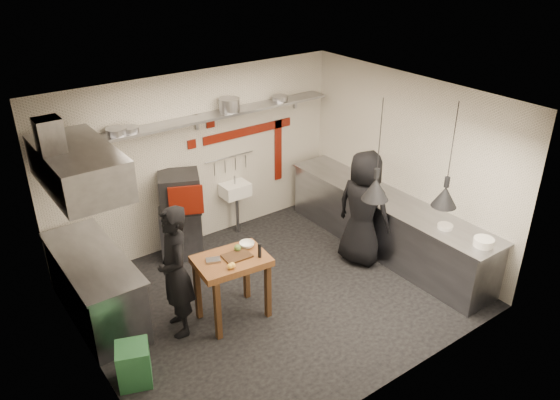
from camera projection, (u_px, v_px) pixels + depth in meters
floor at (276, 296)px, 7.73m from camera, size 5.00×5.00×0.00m
ceiling at (275, 104)px, 6.48m from camera, size 5.00×5.00×0.00m
wall_back at (198, 159)px, 8.62m from camera, size 5.00×0.04×2.80m
wall_front at (395, 285)px, 5.58m from camera, size 5.00×0.04×2.80m
wall_left at (84, 273)px, 5.78m from camera, size 0.04×4.20×2.80m
wall_right at (407, 165)px, 8.42m from camera, size 0.04×4.20×2.80m
red_band_horiz at (249, 131)px, 8.98m from camera, size 1.70×0.02×0.14m
red_band_vert at (278, 150)px, 9.51m from camera, size 0.14×0.02×1.10m
red_tile_a at (211, 123)px, 8.49m from camera, size 0.14×0.02×0.14m
red_tile_b at (192, 144)px, 8.43m from camera, size 0.14×0.02×0.14m
back_shelf at (201, 118)px, 8.17m from camera, size 4.60×0.34×0.04m
shelf_bracket_left at (71, 149)px, 7.32m from camera, size 0.04×0.06×0.24m
shelf_bracket_mid at (196, 122)px, 8.32m from camera, size 0.04×0.06×0.24m
shelf_bracket_right at (295, 101)px, 9.32m from camera, size 0.04×0.06×0.24m
pan_far_left at (116, 131)px, 7.45m from camera, size 0.38×0.38×0.09m
pan_mid_left at (129, 129)px, 7.56m from camera, size 0.31×0.31×0.07m
stock_pot at (229, 105)px, 8.38m from camera, size 0.39×0.39×0.20m
pan_right at (280, 98)px, 8.92m from camera, size 0.35×0.35×0.08m
oven_stand at (181, 231)px, 8.58m from camera, size 0.82×0.79×0.80m
combi_oven at (179, 192)px, 8.27m from camera, size 0.78×0.76×0.58m
oven_door at (186, 201)px, 8.01m from camera, size 0.47×0.23×0.46m
oven_glass at (189, 200)px, 8.03m from camera, size 0.35×0.17×0.34m
hand_sink at (235, 190)px, 9.06m from camera, size 0.46×0.34×0.22m
sink_tap at (235, 180)px, 8.98m from camera, size 0.03×0.03×0.14m
sink_drain at (237, 214)px, 9.22m from camera, size 0.06×0.06×0.66m
utensil_rail at (229, 157)px, 8.92m from camera, size 0.90×0.02×0.02m
counter_right at (385, 225)px, 8.66m from camera, size 0.70×3.80×0.90m
counter_right_top at (388, 199)px, 8.45m from camera, size 0.76×3.90×0.03m
plate_stack at (484, 242)px, 7.15m from camera, size 0.32×0.32×0.11m
small_bowl_right at (445, 226)px, 7.59m from camera, size 0.23×0.23×0.05m
counter_left at (96, 287)px, 7.15m from camera, size 0.70×1.90×0.90m
counter_left_top at (90, 257)px, 6.95m from camera, size 0.76×2.00×0.03m
extractor_hood at (78, 167)px, 6.42m from camera, size 0.78×1.60×0.50m
hood_duct at (50, 140)px, 6.11m from camera, size 0.28×0.28×0.50m
green_bin at (134, 364)px, 6.17m from camera, size 0.47×0.47×0.50m
prep_table at (233, 288)px, 7.13m from camera, size 0.98×0.73×0.92m
cutting_board at (237, 256)px, 6.94m from camera, size 0.36×0.27×0.02m
pepper_mill at (260, 250)px, 6.90m from camera, size 0.06×0.06×0.20m
lemon_a at (230, 266)px, 6.68m from camera, size 0.08×0.08×0.07m
lemon_b at (232, 265)px, 6.70m from camera, size 0.09×0.09×0.08m
veg_ball at (237, 248)px, 7.05m from camera, size 0.11×0.11×0.09m
steel_tray at (213, 260)px, 6.85m from camera, size 0.21×0.18×0.03m
bowl at (247, 245)px, 7.16m from camera, size 0.23×0.23×0.06m
heat_lamp_near at (379, 151)px, 7.04m from camera, size 0.43×0.43×1.40m
heat_lamp_far at (451, 156)px, 6.91m from camera, size 0.44×0.44×1.43m
chef_left at (175, 272)px, 6.72m from camera, size 0.54×0.71×1.76m
chef_right at (363, 208)px, 8.18m from camera, size 0.78×1.00×1.81m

